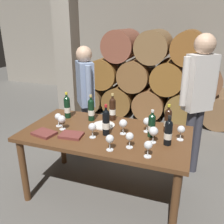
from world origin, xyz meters
The scene contains 27 objects.
ground_plane centered at (0.00, 0.00, 0.00)m, with size 14.00×14.00×0.00m, color #66635E.
cellar_back_wall centered at (0.00, 4.20, 1.40)m, with size 10.00×0.24×2.80m, color gray.
barrel_stack centered at (0.00, 2.60, 0.75)m, with size 3.12×0.90×1.69m.
stone_pillar centered at (-1.30, 1.60, 1.30)m, with size 0.32×0.32×2.60m, color gray.
dining_table centered at (0.00, 0.00, 0.67)m, with size 1.70×0.90×0.76m.
wine_bottle_0 centered at (-0.27, 0.25, 0.89)m, with size 0.07×0.07×0.30m.
wine_bottle_1 centered at (0.63, -0.05, 0.88)m, with size 0.07×0.07×0.28m.
wine_bottle_2 centered at (-0.57, 0.23, 0.89)m, with size 0.07×0.07×0.31m.
wine_bottle_3 centered at (0.59, 0.23, 0.89)m, with size 0.07×0.07×0.29m.
wine_bottle_4 centered at (-0.04, 0.34, 0.89)m, with size 0.07×0.07×0.31m.
wine_bottle_5 centered at (0.46, 0.06, 0.88)m, with size 0.07×0.07×0.28m.
wine_bottle_6 centered at (0.03, -0.05, 0.90)m, with size 0.07×0.07×0.32m.
wine_glass_0 centered at (0.32, -0.23, 0.87)m, with size 0.07×0.07×0.15m.
wine_glass_1 centered at (-0.08, -0.15, 0.87)m, with size 0.08×0.08×0.15m.
wine_glass_2 centered at (0.17, -0.33, 0.87)m, with size 0.07×0.07×0.15m.
wine_glass_3 centered at (0.40, 0.15, 0.87)m, with size 0.08×0.08×0.16m.
wine_glass_4 centered at (-0.45, -0.09, 0.87)m, with size 0.08×0.08×0.16m.
wine_glass_5 centered at (0.51, -0.33, 0.86)m, with size 0.07×0.07×0.15m.
wine_glass_6 centered at (0.18, 0.02, 0.87)m, with size 0.08×0.08×0.16m.
wine_glass_7 centered at (-0.53, -0.03, 0.86)m, with size 0.07×0.07×0.15m.
wine_glass_8 centered at (0.50, -0.06, 0.87)m, with size 0.09×0.09×0.16m.
wine_glass_9 centered at (0.74, 0.08, 0.86)m, with size 0.07×0.07×0.15m.
tasting_notebook centered at (-0.56, -0.26, 0.77)m, with size 0.22×0.16×0.03m, color brown.
leather_ledger centered at (-0.28, -0.21, 0.77)m, with size 0.22×0.16×0.03m, color brown.
serving_plate centered at (-0.07, 0.14, 0.77)m, with size 0.24×0.24×0.01m, color white.
sommelier_presenting centered at (0.86, 0.75, 1.04)m, with size 0.39×0.35×1.72m.
taster_seated_left centered at (-0.56, 0.72, 0.92)m, with size 0.34×0.41×1.54m.
Camera 1 is at (0.81, -2.09, 1.83)m, focal length 38.53 mm.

